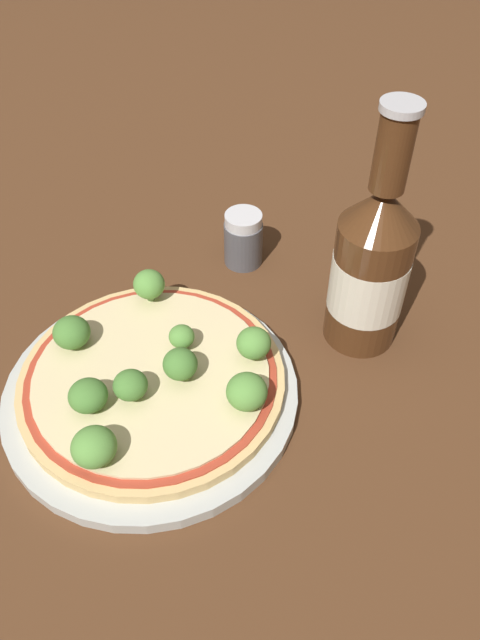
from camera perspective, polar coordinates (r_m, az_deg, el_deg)
ground_plane at (r=0.57m, az=-6.87°, el=-4.94°), size 3.00×3.00×0.00m
plate at (r=0.55m, az=-8.09°, el=-6.56°), size 0.25×0.25×0.01m
pizza at (r=0.54m, az=-8.06°, el=-5.29°), size 0.23×0.23×0.01m
broccoli_floret_0 at (r=0.52m, az=-13.73°, el=-6.74°), size 0.03×0.03×0.03m
broccoli_floret_1 at (r=0.53m, az=1.26°, el=-2.14°), size 0.03×0.03×0.03m
broccoli_floret_2 at (r=0.48m, az=-13.21°, el=-11.23°), size 0.03×0.03×0.03m
broccoli_floret_3 at (r=0.50m, az=0.63°, el=-6.58°), size 0.03×0.03×0.03m
broccoli_floret_4 at (r=0.51m, az=-9.99°, el=-5.90°), size 0.03×0.03×0.03m
broccoli_floret_5 at (r=0.59m, az=-8.31°, el=3.24°), size 0.03×0.03×0.03m
broccoli_floret_6 at (r=0.52m, az=-5.49°, el=-4.05°), size 0.03×0.03×0.03m
broccoli_floret_7 at (r=0.54m, az=-5.22°, el=-1.76°), size 0.02×0.02×0.02m
broccoli_floret_8 at (r=0.56m, az=-15.15°, el=-1.11°), size 0.03×0.03×0.03m
beer_bottle at (r=0.55m, az=11.89°, el=4.87°), size 0.07×0.07×0.23m
pepper_shaker at (r=0.66m, az=0.31°, el=7.42°), size 0.04×0.04×0.06m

